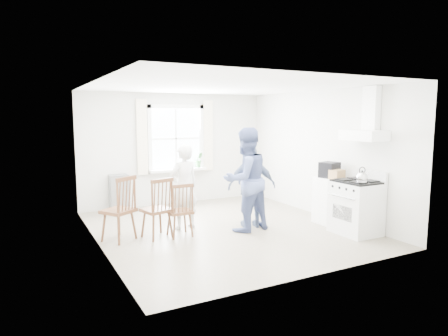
{
  "coord_description": "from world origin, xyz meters",
  "views": [
    {
      "loc": [
        -3.36,
        -6.37,
        2.07
      ],
      "look_at": [
        0.09,
        0.2,
        1.11
      ],
      "focal_mm": 32.0,
      "sensor_mm": 36.0,
      "label": 1
    }
  ],
  "objects_px": {
    "windsor_chair_b": "(182,205)",
    "windsor_chair_c": "(123,202)",
    "low_cabinet": "(331,201)",
    "gas_stove": "(356,207)",
    "person_mid": "(246,180)",
    "stereo_stack": "(329,170)",
    "person_right": "(252,187)",
    "windsor_chair_a": "(160,202)",
    "person_left": "(184,187)"
  },
  "relations": [
    {
      "from": "windsor_chair_a",
      "to": "person_mid",
      "type": "xyz_separation_m",
      "value": [
        1.54,
        -0.22,
        0.29
      ]
    },
    {
      "from": "person_right",
      "to": "windsor_chair_c",
      "type": "bearing_deg",
      "value": 12.53
    },
    {
      "from": "windsor_chair_c",
      "to": "person_mid",
      "type": "distance_m",
      "value": 2.17
    },
    {
      "from": "gas_stove",
      "to": "person_mid",
      "type": "xyz_separation_m",
      "value": [
        -1.63,
        1.08,
        0.45
      ]
    },
    {
      "from": "gas_stove",
      "to": "person_right",
      "type": "distance_m",
      "value": 1.89
    },
    {
      "from": "gas_stove",
      "to": "person_mid",
      "type": "height_order",
      "value": "person_mid"
    },
    {
      "from": "person_right",
      "to": "stereo_stack",
      "type": "bearing_deg",
      "value": -179.37
    },
    {
      "from": "person_right",
      "to": "person_left",
      "type": "bearing_deg",
      "value": -4.8
    },
    {
      "from": "person_left",
      "to": "windsor_chair_b",
      "type": "bearing_deg",
      "value": 54.31
    },
    {
      "from": "person_right",
      "to": "windsor_chair_b",
      "type": "bearing_deg",
      "value": 18.99
    },
    {
      "from": "person_mid",
      "to": "person_right",
      "type": "relative_size",
      "value": 1.22
    },
    {
      "from": "windsor_chair_b",
      "to": "person_mid",
      "type": "distance_m",
      "value": 1.25
    },
    {
      "from": "person_right",
      "to": "windsor_chair_a",
      "type": "bearing_deg",
      "value": 15.74
    },
    {
      "from": "windsor_chair_a",
      "to": "person_mid",
      "type": "height_order",
      "value": "person_mid"
    },
    {
      "from": "windsor_chair_a",
      "to": "windsor_chair_b",
      "type": "distance_m",
      "value": 0.37
    },
    {
      "from": "gas_stove",
      "to": "windsor_chair_a",
      "type": "bearing_deg",
      "value": 157.67
    },
    {
      "from": "windsor_chair_c",
      "to": "person_left",
      "type": "xyz_separation_m",
      "value": [
        1.18,
        0.26,
        0.11
      ]
    },
    {
      "from": "stereo_stack",
      "to": "person_mid",
      "type": "distance_m",
      "value": 1.71
    },
    {
      "from": "stereo_stack",
      "to": "person_right",
      "type": "xyz_separation_m",
      "value": [
        -1.46,
        0.47,
        -0.28
      ]
    },
    {
      "from": "low_cabinet",
      "to": "person_mid",
      "type": "bearing_deg",
      "value": 167.27
    },
    {
      "from": "windsor_chair_b",
      "to": "windsor_chair_c",
      "type": "bearing_deg",
      "value": 164.64
    },
    {
      "from": "windsor_chair_b",
      "to": "person_right",
      "type": "distance_m",
      "value": 1.42
    },
    {
      "from": "windsor_chair_b",
      "to": "windsor_chair_a",
      "type": "bearing_deg",
      "value": 164.56
    },
    {
      "from": "windsor_chair_a",
      "to": "windsor_chair_c",
      "type": "relative_size",
      "value": 0.95
    },
    {
      "from": "stereo_stack",
      "to": "windsor_chair_a",
      "type": "distance_m",
      "value": 3.28
    },
    {
      "from": "windsor_chair_b",
      "to": "person_right",
      "type": "relative_size",
      "value": 0.62
    },
    {
      "from": "person_left",
      "to": "low_cabinet",
      "type": "bearing_deg",
      "value": 149.56
    },
    {
      "from": "low_cabinet",
      "to": "windsor_chair_c",
      "type": "height_order",
      "value": "windsor_chair_c"
    },
    {
      "from": "person_left",
      "to": "windsor_chair_a",
      "type": "bearing_deg",
      "value": 25.25
    },
    {
      "from": "stereo_stack",
      "to": "person_mid",
      "type": "relative_size",
      "value": 0.21
    },
    {
      "from": "windsor_chair_c",
      "to": "windsor_chair_a",
      "type": "bearing_deg",
      "value": -15.32
    },
    {
      "from": "stereo_stack",
      "to": "person_mid",
      "type": "height_order",
      "value": "person_mid"
    },
    {
      "from": "low_cabinet",
      "to": "person_right",
      "type": "xyz_separation_m",
      "value": [
        -1.48,
        0.52,
        0.32
      ]
    },
    {
      "from": "low_cabinet",
      "to": "windsor_chair_a",
      "type": "distance_m",
      "value": 3.3
    },
    {
      "from": "person_mid",
      "to": "person_left",
      "type": "bearing_deg",
      "value": -41.6
    },
    {
      "from": "gas_stove",
      "to": "person_mid",
      "type": "relative_size",
      "value": 0.6
    },
    {
      "from": "windsor_chair_b",
      "to": "windsor_chair_c",
      "type": "relative_size",
      "value": 0.86
    },
    {
      "from": "gas_stove",
      "to": "person_mid",
      "type": "distance_m",
      "value": 2.01
    },
    {
      "from": "gas_stove",
      "to": "windsor_chair_a",
      "type": "relative_size",
      "value": 1.06
    },
    {
      "from": "low_cabinet",
      "to": "person_mid",
      "type": "relative_size",
      "value": 0.48
    },
    {
      "from": "windsor_chair_b",
      "to": "windsor_chair_c",
      "type": "distance_m",
      "value": 0.96
    },
    {
      "from": "person_left",
      "to": "person_right",
      "type": "bearing_deg",
      "value": 147.41
    },
    {
      "from": "person_left",
      "to": "person_right",
      "type": "height_order",
      "value": "person_left"
    },
    {
      "from": "gas_stove",
      "to": "windsor_chair_b",
      "type": "height_order",
      "value": "gas_stove"
    },
    {
      "from": "windsor_chair_a",
      "to": "person_right",
      "type": "height_order",
      "value": "person_right"
    },
    {
      "from": "windsor_chair_c",
      "to": "person_mid",
      "type": "relative_size",
      "value": 0.59
    },
    {
      "from": "person_mid",
      "to": "person_right",
      "type": "distance_m",
      "value": 0.3
    },
    {
      "from": "low_cabinet",
      "to": "person_left",
      "type": "relative_size",
      "value": 0.58
    },
    {
      "from": "windsor_chair_b",
      "to": "person_left",
      "type": "distance_m",
      "value": 0.6
    },
    {
      "from": "windsor_chair_a",
      "to": "windsor_chair_c",
      "type": "height_order",
      "value": "windsor_chair_c"
    }
  ]
}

